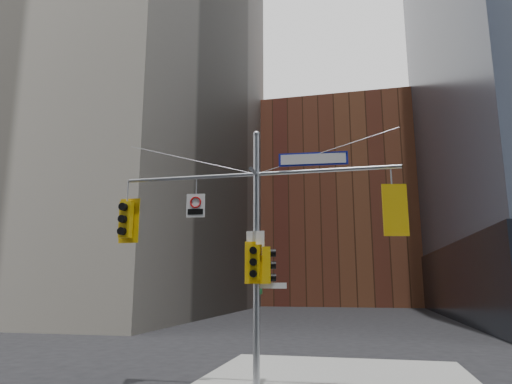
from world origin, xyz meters
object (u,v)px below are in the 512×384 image
at_px(signal_assembly, 256,229).
at_px(street_sign_blade, 313,159).
at_px(traffic_light_pole_side, 268,265).
at_px(traffic_light_west_arm, 126,220).
at_px(regulatory_sign_arm, 196,205).
at_px(traffic_light_east_arm, 393,211).
at_px(traffic_light_pole_front, 254,262).

height_order(signal_assembly, street_sign_blade, signal_assembly).
distance_m(traffic_light_pole_side, street_sign_blade, 3.22).
height_order(signal_assembly, traffic_light_west_arm, signal_assembly).
relative_size(traffic_light_pole_side, street_sign_blade, 0.52).
distance_m(signal_assembly, regulatory_sign_arm, 1.97).
xyz_separation_m(signal_assembly, traffic_light_pole_side, (0.32, 0.02, -1.01)).
xyz_separation_m(traffic_light_pole_side, street_sign_blade, (1.32, -0.01, 2.94)).
height_order(signal_assembly, regulatory_sign_arm, signal_assembly).
bearing_deg(regulatory_sign_arm, street_sign_blade, -3.64).
bearing_deg(traffic_light_east_arm, signal_assembly, -12.12).
xyz_separation_m(traffic_light_pole_front, regulatory_sign_arm, (-1.81, 0.25, 1.69)).
bearing_deg(traffic_light_east_arm, regulatory_sign_arm, -11.91).
relative_size(traffic_light_pole_side, traffic_light_pole_front, 0.87).
distance_m(traffic_light_west_arm, traffic_light_pole_front, 4.26).
bearing_deg(street_sign_blade, traffic_light_pole_front, -175.29).
distance_m(traffic_light_pole_side, traffic_light_pole_front, 0.43).
relative_size(signal_assembly, traffic_light_pole_side, 8.01).
bearing_deg(traffic_light_pole_front, street_sign_blade, 2.82).
bearing_deg(traffic_light_pole_side, street_sign_blade, -102.48).
distance_m(traffic_light_west_arm, regulatory_sign_arm, 2.25).
height_order(traffic_light_pole_side, street_sign_blade, street_sign_blade).
xyz_separation_m(traffic_light_west_arm, traffic_light_pole_front, (4.04, -0.28, -1.32)).
distance_m(traffic_light_west_arm, traffic_light_east_arm, 7.75).
height_order(traffic_light_west_arm, street_sign_blade, street_sign_blade).
bearing_deg(regulatory_sign_arm, traffic_light_east_arm, -3.81).
bearing_deg(traffic_light_pole_front, traffic_light_pole_side, 34.78).
height_order(traffic_light_pole_side, traffic_light_pole_front, traffic_light_pole_front).
xyz_separation_m(traffic_light_pole_side, traffic_light_pole_front, (-0.32, -0.28, 0.07)).
bearing_deg(traffic_light_pole_front, traffic_light_west_arm, 169.44).
distance_m(traffic_light_pole_front, regulatory_sign_arm, 2.49).
distance_m(traffic_light_east_arm, traffic_light_pole_front, 3.95).
relative_size(traffic_light_pole_side, regulatory_sign_arm, 1.44).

